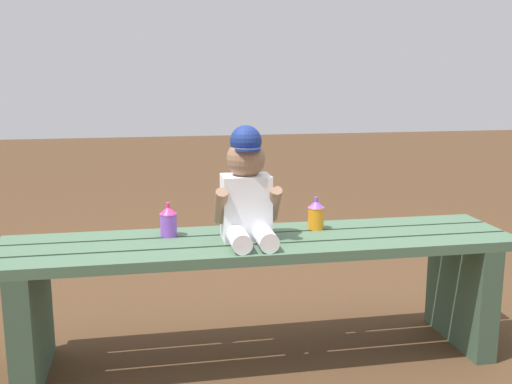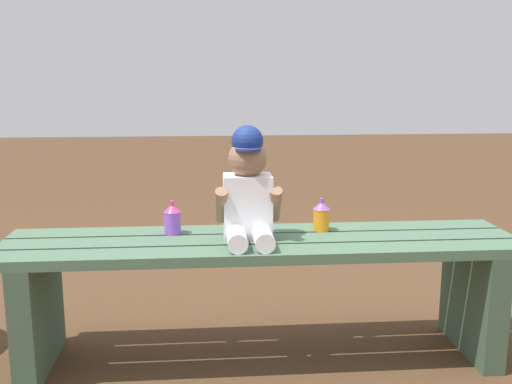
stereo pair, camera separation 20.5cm
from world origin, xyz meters
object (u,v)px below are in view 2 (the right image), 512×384
Objects in this scene: park_bench at (262,275)px; sippy_cup_left at (172,218)px; child_figure at (248,191)px; sippy_cup_right at (321,215)px.

sippy_cup_left is (-0.32, 0.09, 0.20)m from park_bench.
child_figure is (-0.05, -0.01, 0.32)m from park_bench.
sippy_cup_right is (0.23, 0.09, 0.20)m from park_bench.
sippy_cup_left is 0.55m from sippy_cup_right.
sippy_cup_right is at bearing 21.25° from park_bench.
sippy_cup_left is at bearing 180.00° from sippy_cup_right.
sippy_cup_left is at bearing 164.31° from park_bench.
park_bench is 0.39m from sippy_cup_left.
park_bench is 4.54× the size of child_figure.
child_figure is at bearing -160.51° from sippy_cup_right.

